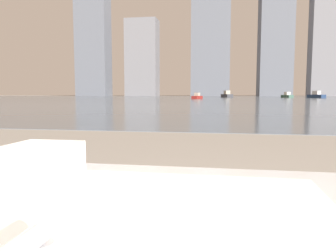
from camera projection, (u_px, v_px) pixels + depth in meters
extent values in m
cube|color=white|center=(45.00, 171.00, 1.19)|extent=(0.23, 0.19, 0.04)
cube|color=white|center=(45.00, 160.00, 1.18)|extent=(0.23, 0.19, 0.04)
cube|color=white|center=(44.00, 149.00, 1.18)|extent=(0.23, 0.19, 0.04)
cube|color=slate|center=(222.00, 98.00, 61.21)|extent=(180.00, 110.00, 0.01)
cube|color=maroon|center=(197.00, 97.00, 54.99)|extent=(1.71, 2.90, 0.48)
cube|color=#B2A893|center=(197.00, 94.00, 54.94)|extent=(0.96, 1.18, 0.55)
cube|color=#2D2D33|center=(227.00, 96.00, 75.39)|extent=(2.80, 4.41, 0.73)
cube|color=#B2A893|center=(227.00, 92.00, 75.31)|extent=(1.52, 1.83, 0.83)
cube|color=navy|center=(316.00, 96.00, 66.17)|extent=(3.05, 3.92, 0.66)
cube|color=silver|center=(316.00, 93.00, 66.10)|extent=(1.54, 1.70, 0.76)
cube|color=#335647|center=(287.00, 96.00, 70.42)|extent=(2.19, 3.47, 0.57)
cube|color=silver|center=(287.00, 93.00, 70.35)|extent=(1.20, 1.44, 0.66)
cube|color=slate|center=(93.00, 38.00, 122.23)|extent=(11.78, 7.77, 43.32)
cube|color=slate|center=(142.00, 58.00, 119.79)|extent=(11.50, 7.62, 27.58)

